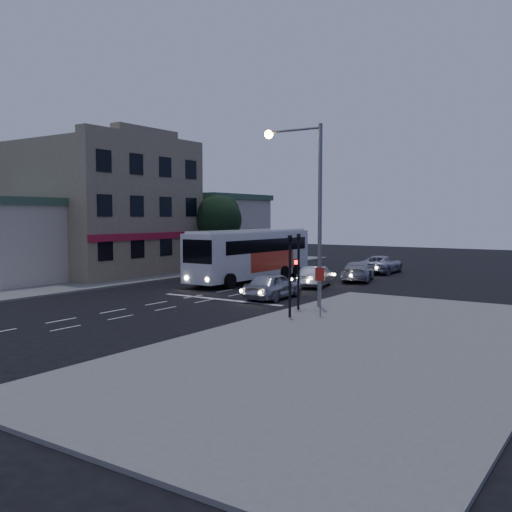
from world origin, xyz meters
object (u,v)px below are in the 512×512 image
Objects in this scene: car_sedan_a at (316,276)px; traffic_signal_side at (290,266)px; car_sedan_c at (381,264)px; tour_bus at (251,254)px; traffic_signal_main at (298,262)px; street_tree at (218,217)px; regulatory_sign at (320,284)px; car_sedan_b at (358,271)px; streetlight at (308,193)px; car_suv at (273,286)px.

car_sedan_a is 1.00× the size of traffic_signal_side.
car_sedan_a is at bearing 85.75° from car_sedan_c.
traffic_signal_main is (9.15, -9.34, 0.45)m from tour_bus.
street_tree reaches higher than traffic_signal_side.
regulatory_sign reaches higher than car_sedan_a.
car_sedan_b reaches higher than car_sedan_a.
street_tree is (-17.51, 15.26, 2.90)m from regulatory_sign.
car_sedan_c is 21.74m from regulatory_sign.
regulatory_sign is (1.70, -1.01, -0.82)m from traffic_signal_main.
car_sedan_b is 16.33m from traffic_signal_side.
traffic_signal_main reaches higher than tour_bus.
traffic_signal_main reaches higher than car_sedan_b.
car_sedan_b is at bearing 107.49° from regulatory_sign.
car_sedan_c is at bearing 100.35° from streetlight.
traffic_signal_main is 1.00× the size of traffic_signal_side.
car_sedan_c is at bearing 25.48° from street_tree.
street_tree is (-6.66, 4.91, 2.53)m from tour_bus.
car_sedan_b is 15.59m from regulatory_sign.
car_sedan_a is at bearing 115.05° from streetlight.
traffic_signal_main is 2.10m from traffic_signal_side.
tour_bus is at bearing -51.00° from car_suv.
car_sedan_c reaches higher than car_sedan_b.
car_suv is at bearing 88.18° from car_sedan_c.
streetlight reaches higher than traffic_signal_side.
car_sedan_c is at bearing -92.56° from car_suv.
car_suv is at bearing 128.77° from traffic_signal_side.
regulatory_sign reaches higher than car_sedan_c.
traffic_signal_side reaches higher than car_sedan_c.
car_sedan_c is 0.82× the size of street_tree.
regulatory_sign is at bearing 105.97° from car_sedan_a.
traffic_signal_side is at bearing 98.23° from car_sedan_c.
traffic_signal_side reaches higher than tour_bus.
car_sedan_a is 11.70m from regulatory_sign.
traffic_signal_main is at bearing -42.03° from street_tree.
car_sedan_a is 9.98m from streetlight.
traffic_signal_main reaches higher than regulatory_sign.
car_suv is 1.07× the size of car_sedan_a.
regulatory_sign is (10.85, -10.35, -0.37)m from tour_bus.
tour_bus is 2.91× the size of traffic_signal_side.
traffic_signal_main is at bearing 149.16° from regulatory_sign.
car_sedan_a is 10.16m from traffic_signal_main.
regulatory_sign is at bearing 137.47° from car_suv.
car_sedan_b is (0.34, 10.81, -0.05)m from car_suv.
car_suv is 6.07m from streetlight.
traffic_signal_side is at bearing -74.30° from streetlight.
traffic_signal_side is at bearing -44.50° from street_tree.
traffic_signal_side is at bearing 86.82° from car_sedan_b.
car_suv is 0.71× the size of street_tree.
car_suv is 6.49m from regulatory_sign.
car_suv is at bearing 71.94° from car_sedan_b.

